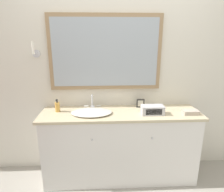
{
  "coord_description": "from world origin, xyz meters",
  "views": [
    {
      "loc": [
        -0.21,
        -1.89,
        1.71
      ],
      "look_at": [
        -0.1,
        0.29,
        1.07
      ],
      "focal_mm": 32.0,
      "sensor_mm": 36.0,
      "label": 1
    }
  ],
  "objects_px": {
    "sink_basin": "(92,112)",
    "soap_bottle": "(57,107)",
    "appliance_box": "(153,110)",
    "picture_frame": "(140,103)"
  },
  "relations": [
    {
      "from": "appliance_box",
      "to": "soap_bottle",
      "type": "bearing_deg",
      "value": 172.86
    },
    {
      "from": "sink_basin",
      "to": "picture_frame",
      "type": "xyz_separation_m",
      "value": [
        0.6,
        0.18,
        0.03
      ]
    },
    {
      "from": "sink_basin",
      "to": "soap_bottle",
      "type": "distance_m",
      "value": 0.41
    },
    {
      "from": "soap_bottle",
      "to": "appliance_box",
      "type": "distance_m",
      "value": 1.1
    },
    {
      "from": "appliance_box",
      "to": "picture_frame",
      "type": "bearing_deg",
      "value": 112.04
    },
    {
      "from": "soap_bottle",
      "to": "sink_basin",
      "type": "bearing_deg",
      "value": -11.1
    },
    {
      "from": "sink_basin",
      "to": "appliance_box",
      "type": "distance_m",
      "value": 0.69
    },
    {
      "from": "sink_basin",
      "to": "picture_frame",
      "type": "relative_size",
      "value": 4.32
    },
    {
      "from": "soap_bottle",
      "to": "picture_frame",
      "type": "bearing_deg",
      "value": 5.47
    },
    {
      "from": "sink_basin",
      "to": "soap_bottle",
      "type": "height_order",
      "value": "sink_basin"
    }
  ]
}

